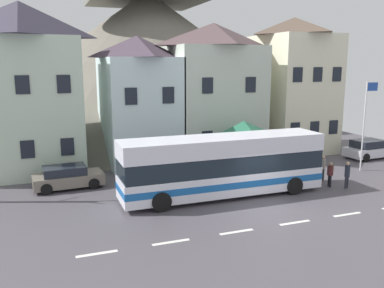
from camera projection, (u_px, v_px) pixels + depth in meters
ground_plane at (271, 209)px, 20.71m from camera, size 40.00×60.00×0.07m
townhouse_00 at (25, 89)px, 26.82m from camera, size 6.96×6.31×11.15m
townhouse_01 at (138, 100)px, 29.95m from camera, size 5.03×7.01×9.20m
townhouse_02 at (213, 92)px, 31.26m from camera, size 6.67×5.79×10.21m
townhouse_03 at (292, 85)px, 34.18m from camera, size 5.37×6.79×10.94m
hilltop_castle at (148, 56)px, 47.76m from camera, size 43.72×43.72×23.81m
transit_bus at (223, 166)px, 22.30m from camera, size 11.45×2.65×3.35m
bus_shelter at (243, 129)px, 27.13m from camera, size 3.60×3.60×3.49m
parked_car_00 at (67, 177)px, 23.97m from camera, size 4.10×2.17×1.33m
parked_car_01 at (369, 149)px, 31.60m from camera, size 3.91×2.15×1.44m
parked_car_02 at (274, 159)px, 28.59m from camera, size 4.39×2.29×1.23m
pedestrian_00 at (330, 172)px, 24.16m from camera, size 0.36×0.36×1.50m
pedestrian_01 at (323, 167)px, 25.31m from camera, size 0.31×0.30×1.62m
pedestrian_02 at (347, 173)px, 23.83m from camera, size 0.30×0.30×1.60m
public_bench at (248, 157)px, 29.97m from camera, size 1.47×0.48×0.87m
flagpole at (365, 119)px, 27.29m from camera, size 0.95×0.10×6.07m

